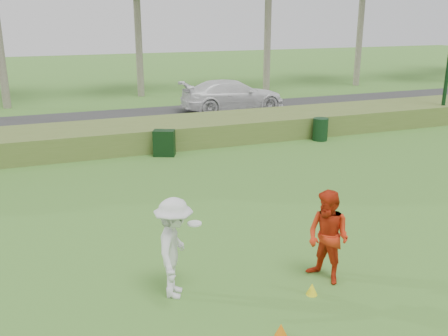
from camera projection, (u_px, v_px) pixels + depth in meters
name	position (u px, v px, depth m)	size (l,w,h in m)	color
ground	(296.00, 287.00, 9.84)	(120.00, 120.00, 0.00)	#3A7527
reed_strip	(155.00, 133.00, 20.43)	(80.00, 3.00, 0.90)	#536D2B
park_road	(133.00, 120.00, 25.01)	(80.00, 6.00, 0.06)	#2D2D2D
player_white	(175.00, 248.00, 9.30)	(1.19, 1.45, 1.96)	silver
player_red	(328.00, 237.00, 9.83)	(0.92, 0.72, 1.90)	red
cone_orange	(281.00, 330.00, 8.33)	(0.21, 0.21, 0.23)	orange
cone_yellow	(312.00, 289.00, 9.55)	(0.22, 0.22, 0.24)	yellow
utility_cabinet	(164.00, 143.00, 18.76)	(0.79, 0.49, 0.98)	black
trash_bin	(320.00, 129.00, 21.04)	(0.63, 0.63, 0.95)	black
car_right	(233.00, 95.00, 27.15)	(2.30, 5.67, 1.64)	white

